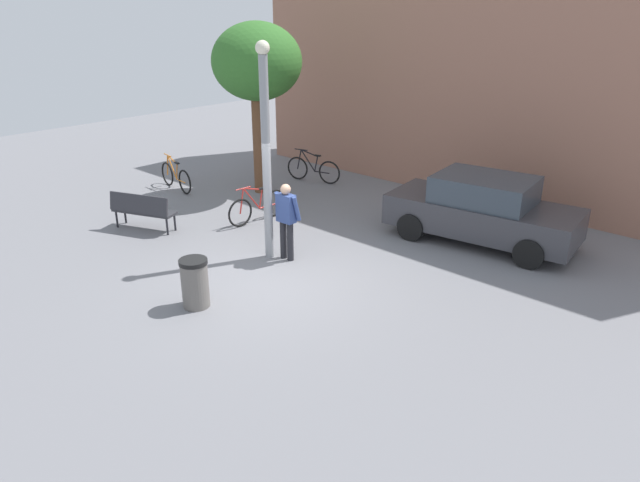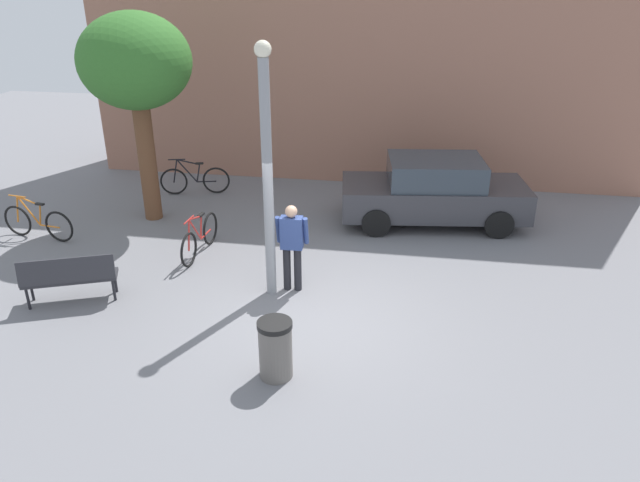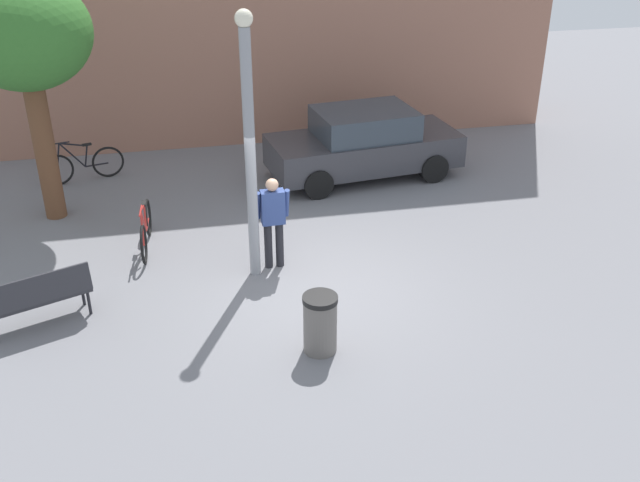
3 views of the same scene
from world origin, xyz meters
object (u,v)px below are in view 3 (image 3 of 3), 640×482
Objects in this scene: plaza_tree at (24,37)px; bicycle_black at (82,165)px; parked_car_charcoal at (364,144)px; park_bench at (37,296)px; person_by_lamppost at (273,217)px; bicycle_red at (146,229)px; trash_bin at (320,323)px; lamppost at (250,142)px.

plaza_tree reaches higher than bicycle_black.
bicycle_black is 0.40× the size of parked_car_charcoal.
person_by_lamppost is at bearing 16.53° from park_bench.
park_bench is 2.77m from bicycle_red.
person_by_lamppost is 2.66m from trash_bin.
person_by_lamppost is 1.82× the size of trash_bin.
parked_car_charcoal is (6.35, 4.78, 0.23)m from park_bench.
parked_car_charcoal reaches higher than bicycle_red.
bicycle_red is at bearing -152.19° from parked_car_charcoal.
trash_bin is (4.07, -1.47, -0.08)m from park_bench.
trash_bin is at bearing -110.08° from parked_car_charcoal.
lamppost is 0.95× the size of plaza_tree.
plaza_tree is 5.09× the size of trash_bin.
trash_bin is at bearing -75.06° from lamppost.
trash_bin is at bearing -19.94° from park_bench.
person_by_lamppost reaches higher than bicycle_red.
plaza_tree is at bearing 139.64° from lamppost.
bicycle_black is 8.22m from trash_bin.
person_by_lamppost reaches higher than bicycle_black.
lamppost is 4.91m from plaza_tree.
bicycle_black is at bearing 88.02° from park_bench.
trash_bin is (-2.29, -6.26, -0.31)m from parked_car_charcoal.
park_bench is 5.78m from bicycle_black.
bicycle_red is at bearing -68.47° from bicycle_black.
lamppost reaches higher than person_by_lamppost.
parked_car_charcoal is at bearing 27.81° from bicycle_red.
parked_car_charcoal is (6.15, -0.99, 0.39)m from bicycle_black.
trash_bin is at bearing -52.14° from plaza_tree.
trash_bin is at bearing -56.44° from bicycle_red.
plaza_tree is 7.17m from parked_car_charcoal.
parked_car_charcoal is (4.77, 2.51, 0.39)m from bicycle_red.
park_bench is 1.81× the size of trash_bin.
trash_bin is (3.87, -7.25, 0.08)m from bicycle_black.
plaza_tree is 2.65× the size of bicycle_black.
park_bench is at bearing -143.03° from parked_car_charcoal.
bicycle_black is at bearing 170.84° from parked_car_charcoal.
lamppost is 2.69× the size of park_bench.
bicycle_black reaches higher than trash_bin.
bicycle_black is at bearing 111.53° from bicycle_red.
plaza_tree is 1.07× the size of parked_car_charcoal.
person_by_lamppost is (0.36, 0.18, -1.44)m from lamppost.
lamppost is at bearing -127.37° from parked_car_charcoal.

